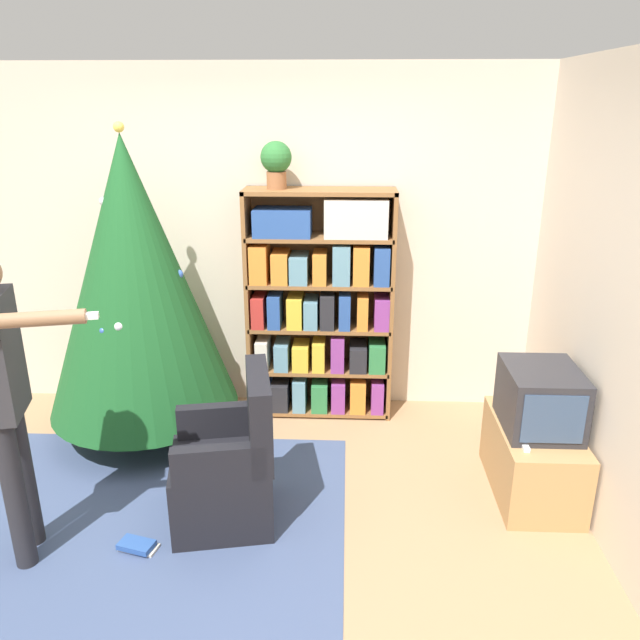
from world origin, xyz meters
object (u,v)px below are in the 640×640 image
(armchair, at_px, (229,470))
(potted_plant, at_px, (276,161))
(standing_person, at_px, (3,387))
(bookshelf, at_px, (321,306))
(christmas_tree, at_px, (134,279))
(television, at_px, (540,399))

(armchair, xyz_separation_m, potted_plant, (0.16, 1.38, 1.61))
(armchair, bearing_deg, standing_person, -82.14)
(armchair, relative_size, standing_person, 0.55)
(potted_plant, bearing_deg, bookshelf, -2.23)
(christmas_tree, distance_m, potted_plant, 1.28)
(potted_plant, bearing_deg, armchair, -96.63)
(christmas_tree, bearing_deg, armchair, -51.42)
(christmas_tree, relative_size, standing_person, 1.32)
(armchair, distance_m, standing_person, 1.28)
(armchair, height_order, potted_plant, potted_plant)
(television, distance_m, christmas_tree, 2.76)
(christmas_tree, xyz_separation_m, potted_plant, (0.95, 0.38, 0.75))
(bookshelf, distance_m, potted_plant, 1.10)
(christmas_tree, height_order, potted_plant, christmas_tree)
(television, height_order, potted_plant, potted_plant)
(television, relative_size, potted_plant, 1.59)
(standing_person, bearing_deg, christmas_tree, 156.34)
(christmas_tree, relative_size, potted_plant, 6.72)
(television, xyz_separation_m, potted_plant, (-1.68, 1.03, 1.29))
(christmas_tree, bearing_deg, standing_person, -99.96)
(television, height_order, christmas_tree, christmas_tree)
(christmas_tree, xyz_separation_m, armchair, (0.79, -1.00, -0.86))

